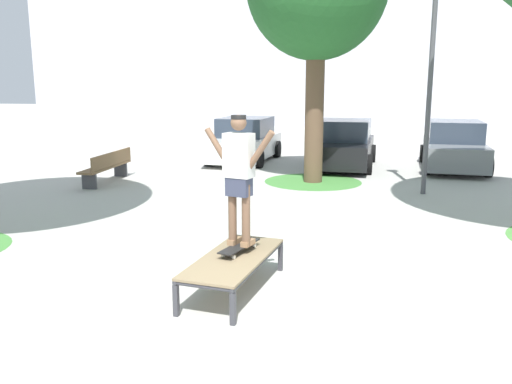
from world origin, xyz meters
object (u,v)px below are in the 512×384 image
object	(u,v)px
car_grey	(454,147)
light_post	(434,30)
skater	(239,171)
park_bench	(108,166)
skate_box	(234,260)
skateboard	(239,246)
car_white	(245,141)
car_black	(344,145)

from	to	relation	value
car_grey	light_post	distance (m)	5.43
skater	park_bench	distance (m)	8.44
skater	light_post	size ratio (longest dim) A/B	0.29
skate_box	skater	distance (m)	1.14
skate_box	skateboard	xyz separation A→B (m)	(0.03, 0.20, 0.12)
car_white	car_grey	bearing A→B (deg)	-3.28
car_grey	park_bench	bearing A→B (deg)	-156.08
skateboard	car_grey	bearing A→B (deg)	67.70
skateboard	park_bench	world-z (taller)	park_bench
skateboard	car_black	world-z (taller)	car_black
skateboard	skater	world-z (taller)	skater
skateboard	car_white	world-z (taller)	car_white
skateboard	skater	size ratio (longest dim) A/B	0.49
car_grey	park_bench	xyz separation A→B (m)	(-9.59, -4.26, -0.24)
skate_box	light_post	xyz separation A→B (m)	(3.12, 6.85, 3.41)
skate_box	light_post	bearing A→B (deg)	65.52
skateboard	car_grey	xyz separation A→B (m)	(4.46, 10.87, 0.15)
car_white	park_bench	bearing A→B (deg)	-121.13
park_bench	car_white	bearing A→B (deg)	58.87
light_post	skater	bearing A→B (deg)	-114.92
skater	skateboard	bearing A→B (deg)	-106.67
skate_box	skateboard	bearing A→B (deg)	81.71
light_post	park_bench	bearing A→B (deg)	-179.75
car_black	car_grey	bearing A→B (deg)	3.23
skate_box	car_black	distance (m)	10.93
car_black	car_grey	xyz separation A→B (m)	(3.40, 0.19, 0.00)
car_white	car_grey	size ratio (longest dim) A/B	1.00
car_black	skate_box	bearing A→B (deg)	-95.72
skate_box	light_post	size ratio (longest dim) A/B	0.34
skater	car_white	xyz separation A→B (m)	(-2.33, 11.25, -0.84)
skateboard	skater	distance (m)	0.99
skate_box	car_grey	size ratio (longest dim) A/B	0.46
skate_box	skateboard	world-z (taller)	skateboard
car_grey	park_bench	distance (m)	10.50
skateboard	car_grey	world-z (taller)	car_grey
skate_box	skater	world-z (taller)	skater
skateboard	skater	xyz separation A→B (m)	(0.00, 0.00, 0.99)
car_black	car_grey	world-z (taller)	same
skater	car_black	size ratio (longest dim) A/B	0.39
skate_box	car_black	size ratio (longest dim) A/B	0.46
car_black	park_bench	distance (m)	7.42
park_bench	light_post	world-z (taller)	light_post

